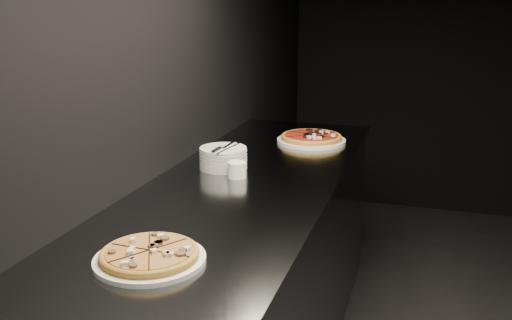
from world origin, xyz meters
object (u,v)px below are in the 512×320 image
(pizza_mushroom, at_px, (150,256))
(ramekin, at_px, (237,169))
(counter, at_px, (244,284))
(cutlery, at_px, (224,148))
(plate_stack, at_px, (223,158))
(pizza_tomato, at_px, (311,138))

(pizza_mushroom, relative_size, ramekin, 4.14)
(counter, distance_m, ramekin, 0.50)
(cutlery, bearing_deg, pizza_mushroom, -80.27)
(ramekin, bearing_deg, pizza_mushroom, -87.98)
(plate_stack, xyz_separation_m, cutlery, (0.01, -0.02, 0.05))
(pizza_tomato, bearing_deg, pizza_mushroom, -95.15)
(plate_stack, bearing_deg, pizza_tomato, 64.91)
(counter, xyz_separation_m, ramekin, (-0.05, 0.05, 0.49))
(pizza_mushroom, bearing_deg, plate_stack, 98.04)
(pizza_mushroom, relative_size, cutlery, 1.46)
(counter, bearing_deg, pizza_tomato, 80.80)
(pizza_tomato, bearing_deg, ramekin, -103.45)
(pizza_mushroom, bearing_deg, cutlery, 97.68)
(pizza_tomato, xyz_separation_m, cutlery, (-0.26, -0.59, 0.07))
(counter, relative_size, pizza_tomato, 6.06)
(pizza_mushroom, relative_size, plate_stack, 1.54)
(plate_stack, bearing_deg, counter, -48.20)
(pizza_tomato, height_order, cutlery, cutlery)
(pizza_tomato, bearing_deg, plate_stack, -115.09)
(plate_stack, bearing_deg, cutlery, -62.38)
(pizza_mushroom, bearing_deg, counter, 88.78)
(pizza_tomato, distance_m, plate_stack, 0.64)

